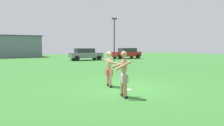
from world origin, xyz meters
TOP-DOWN VIEW (x-y plane):
  - ground_plane at (0.00, 0.00)m, footprint 80.00×80.00m
  - player_with_cap at (-1.05, -1.51)m, footprint 0.67×0.67m
  - player_in_red at (-0.55, 0.53)m, footprint 0.67×0.71m
  - frisbee at (-0.23, -0.57)m, footprint 0.27×0.27m
  - car_gray_mid_lot at (5.33, 18.14)m, footprint 4.39×2.22m
  - car_red_far_end at (12.19, 18.73)m, footprint 4.35×2.12m
  - lamp_post at (7.78, 14.74)m, footprint 0.60×0.24m
  - outbuilding_behind_lot at (-3.46, 30.93)m, footprint 10.66×5.28m

SIDE VIEW (x-z plane):
  - ground_plane at x=0.00m, z-range 0.00..0.00m
  - frisbee at x=-0.23m, z-range 0.00..0.03m
  - car_gray_mid_lot at x=5.33m, z-range 0.03..1.61m
  - car_red_far_end at x=12.19m, z-range 0.03..1.61m
  - player_in_red at x=-0.55m, z-range 0.04..1.66m
  - player_with_cap at x=-1.05m, z-range 0.08..1.79m
  - outbuilding_behind_lot at x=-3.46m, z-range 0.01..3.65m
  - lamp_post at x=7.78m, z-range 0.63..5.95m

